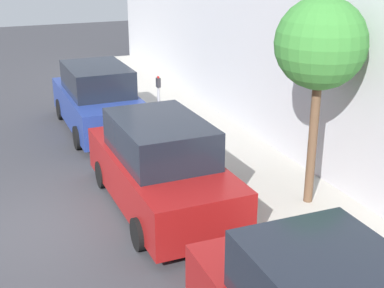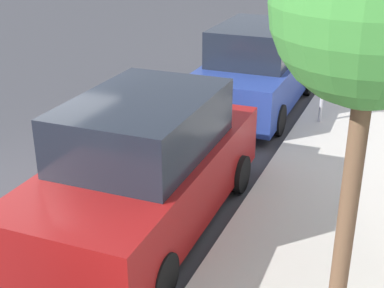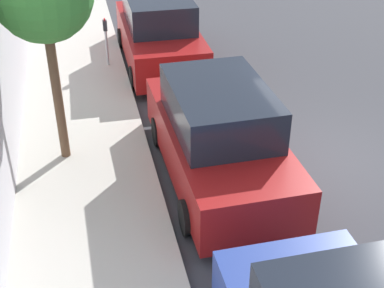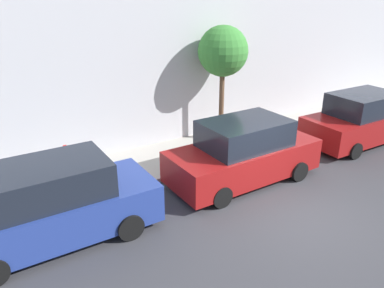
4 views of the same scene
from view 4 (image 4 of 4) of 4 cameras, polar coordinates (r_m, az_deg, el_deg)
The scene contains 8 objects.
ground_plane at distance 10.57m, azimuth 15.55°, elevation -10.31°, with size 60.00×60.00×0.00m, color #38383D.
sidewalk at distance 13.81m, azimuth 1.06°, elevation -1.04°, with size 2.69×32.00×0.15m.
parked_suv_nearest at distance 15.90m, azimuth 24.39°, elevation 3.41°, with size 2.08×4.82×1.98m.
parked_suv_second at distance 11.60m, azimuth 7.88°, elevation -1.37°, with size 2.08×4.84×1.98m.
parked_suv_third at distance 9.40m, azimuth -20.35°, elevation -8.68°, with size 2.08×4.82×1.98m.
parking_meter_near at distance 16.63m, azimuth 20.01°, elevation 4.98°, with size 0.11×0.15×1.34m.
parking_meter_far at distance 10.93m, azimuth -18.46°, elevation -3.05°, with size 0.11×0.15×1.53m.
street_tree at distance 13.85m, azimuth 4.75°, elevation 13.80°, with size 1.82×1.82×4.31m.
Camera 4 is at (-5.83, 6.84, 5.56)m, focal length 35.00 mm.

